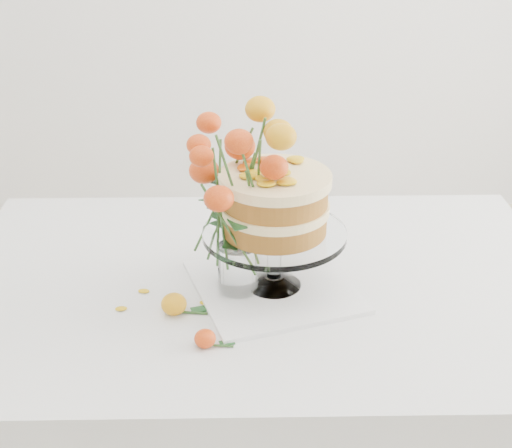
# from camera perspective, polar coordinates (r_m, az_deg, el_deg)

# --- Properties ---
(table) EXTENTS (1.43, 0.93, 0.76)m
(table) POSITION_cam_1_polar(r_m,az_deg,el_deg) (1.69, 0.28, -6.82)
(table) COLOR tan
(table) RESTS_ON ground
(napkin) EXTENTS (0.42, 0.42, 0.01)m
(napkin) POSITION_cam_1_polar(r_m,az_deg,el_deg) (1.61, 1.43, -5.03)
(napkin) COLOR white
(napkin) RESTS_ON table
(cake_stand) EXTENTS (0.31, 0.31, 0.28)m
(cake_stand) POSITION_cam_1_polar(r_m,az_deg,el_deg) (1.51, 1.51, 1.20)
(cake_stand) COLOR white
(cake_stand) RESTS_ON napkin
(rose_vase) EXTENTS (0.36, 0.36, 0.44)m
(rose_vase) POSITION_cam_1_polar(r_m,az_deg,el_deg) (1.47, -1.55, 3.06)
(rose_vase) COLOR white
(rose_vase) RESTS_ON table
(loose_rose_near) EXTENTS (0.10, 0.05, 0.05)m
(loose_rose_near) POSITION_cam_1_polar(r_m,az_deg,el_deg) (1.52, -6.56, -6.39)
(loose_rose_near) COLOR orange
(loose_rose_near) RESTS_ON table
(loose_rose_far) EXTENTS (0.08, 0.04, 0.04)m
(loose_rose_far) POSITION_cam_1_polar(r_m,az_deg,el_deg) (1.42, -4.08, -9.14)
(loose_rose_far) COLOR red
(loose_rose_far) RESTS_ON table
(stray_petal_a) EXTENTS (0.03, 0.02, 0.00)m
(stray_petal_a) POSITION_cam_1_polar(r_m,az_deg,el_deg) (1.56, -4.07, -6.31)
(stray_petal_a) COLOR gold
(stray_petal_a) RESTS_ON table
(stray_petal_b) EXTENTS (0.03, 0.02, 0.00)m
(stray_petal_b) POSITION_cam_1_polar(r_m,az_deg,el_deg) (1.52, -0.35, -7.10)
(stray_petal_b) COLOR gold
(stray_petal_b) RESTS_ON table
(stray_petal_c) EXTENTS (0.03, 0.02, 0.00)m
(stray_petal_c) POSITION_cam_1_polar(r_m,az_deg,el_deg) (1.49, 1.22, -7.94)
(stray_petal_c) COLOR gold
(stray_petal_c) RESTS_ON table
(stray_petal_d) EXTENTS (0.03, 0.02, 0.00)m
(stray_petal_d) POSITION_cam_1_polar(r_m,az_deg,el_deg) (1.62, -8.97, -5.33)
(stray_petal_d) COLOR gold
(stray_petal_d) RESTS_ON table
(stray_petal_e) EXTENTS (0.03, 0.02, 0.00)m
(stray_petal_e) POSITION_cam_1_polar(r_m,az_deg,el_deg) (1.56, -10.75, -6.68)
(stray_petal_e) COLOR gold
(stray_petal_e) RESTS_ON table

